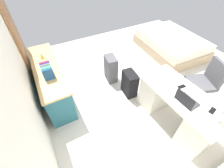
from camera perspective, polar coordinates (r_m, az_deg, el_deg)
ground_plane at (r=3.68m, az=13.06°, el=0.11°), size 5.71×5.71×0.00m
wall_back at (r=2.25m, az=-33.57°, el=3.86°), size 4.02×0.10×2.60m
door_wooden at (r=3.65m, az=-31.81°, el=13.89°), size 0.88×0.05×2.04m
desk at (r=2.87m, az=23.39°, el=-8.26°), size 1.46×0.70×0.73m
office_chair at (r=3.46m, az=31.06°, el=-0.18°), size 0.60×0.60×0.94m
credenza at (r=3.35m, az=-21.96°, el=1.04°), size 1.80×0.48×0.74m
bed at (r=4.92m, az=21.35°, el=14.02°), size 1.98×1.52×0.58m
suitcase_black at (r=3.20m, az=6.65°, el=0.11°), size 0.38×0.25×0.56m
suitcase_spare_grey at (r=3.51m, az=-0.46°, el=5.78°), size 0.39×0.27×0.62m
laptop at (r=2.48m, az=26.22°, el=-5.58°), size 0.32×0.23×0.21m
computer_mouse at (r=2.62m, az=22.43°, el=-2.07°), size 0.06×0.10×0.03m
cell_phone_near_laptop at (r=2.60m, az=33.73°, el=-8.36°), size 0.10×0.15×0.01m
cell_phone_by_mouse at (r=2.74m, az=24.84°, el=-0.90°), size 0.08×0.14×0.01m
desk_lamp at (r=2.35m, az=36.49°, el=-7.07°), size 0.16×0.11×0.34m
book_row at (r=2.84m, az=-23.34°, el=4.64°), size 0.28×0.17×0.23m
figurine_small at (r=3.37m, az=-25.03°, el=9.55°), size 0.08×0.08×0.11m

